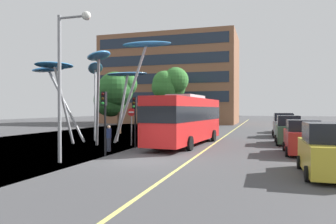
# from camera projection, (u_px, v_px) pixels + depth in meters

# --- Properties ---
(ground) EXTENTS (120.00, 240.00, 0.10)m
(ground) POSITION_uv_depth(u_px,v_px,m) (132.00, 161.00, 17.02)
(ground) COLOR #424244
(red_bus) EXTENTS (3.52, 11.37, 3.77)m
(red_bus) POSITION_uv_depth(u_px,v_px,m) (186.00, 118.00, 24.06)
(red_bus) COLOR red
(red_bus) RESTS_ON ground
(leaf_sculpture) EXTENTS (12.21, 11.54, 8.07)m
(leaf_sculpture) POSITION_uv_depth(u_px,v_px,m) (96.00, 68.00, 25.81)
(leaf_sculpture) COLOR #9EA0A5
(leaf_sculpture) RESTS_ON ground
(traffic_light_kerb_near) EXTENTS (0.28, 0.42, 3.71)m
(traffic_light_kerb_near) POSITION_uv_depth(u_px,v_px,m) (104.00, 110.00, 18.38)
(traffic_light_kerb_near) COLOR black
(traffic_light_kerb_near) RESTS_ON ground
(traffic_light_kerb_far) EXTENTS (0.28, 0.42, 3.54)m
(traffic_light_kerb_far) POSITION_uv_depth(u_px,v_px,m) (135.00, 111.00, 22.13)
(traffic_light_kerb_far) COLOR black
(traffic_light_kerb_far) RESTS_ON ground
(traffic_light_island_mid) EXTENTS (0.28, 0.42, 3.22)m
(traffic_light_island_mid) POSITION_uv_depth(u_px,v_px,m) (153.00, 113.00, 27.44)
(traffic_light_island_mid) COLOR black
(traffic_light_island_mid) RESTS_ON ground
(car_parked_near) EXTENTS (1.92, 4.38, 2.16)m
(car_parked_near) POSITION_uv_depth(u_px,v_px,m) (326.00, 151.00, 12.89)
(car_parked_near) COLOR gold
(car_parked_near) RESTS_ON ground
(car_parked_mid) EXTENTS (2.07, 4.22, 2.07)m
(car_parked_mid) POSITION_uv_depth(u_px,v_px,m) (302.00, 138.00, 19.08)
(car_parked_mid) COLOR maroon
(car_parked_mid) RESTS_ON ground
(car_parked_far) EXTENTS (1.92, 4.27, 2.22)m
(car_parked_far) POSITION_uv_depth(u_px,v_px,m) (288.00, 131.00, 24.69)
(car_parked_far) COLOR #2D5138
(car_parked_far) RESTS_ON ground
(car_side_street) EXTENTS (2.00, 4.25, 2.34)m
(car_side_street) POSITION_uv_depth(u_px,v_px,m) (283.00, 126.00, 31.35)
(car_side_street) COLOR gray
(car_side_street) RESTS_ON ground
(car_far_side) EXTENTS (2.00, 4.45, 2.19)m
(car_far_side) POSITION_uv_depth(u_px,v_px,m) (285.00, 124.00, 37.17)
(car_far_side) COLOR silver
(car_far_side) RESTS_ON ground
(street_lamp) EXTENTS (1.85, 0.44, 7.50)m
(street_lamp) POSITION_uv_depth(u_px,v_px,m) (67.00, 67.00, 15.96)
(street_lamp) COLOR gray
(street_lamp) RESTS_ON ground
(tree_pavement_near) EXTENTS (4.99, 4.17, 6.88)m
(tree_pavement_near) POSITION_uv_depth(u_px,v_px,m) (115.00, 93.00, 35.66)
(tree_pavement_near) COLOR brown
(tree_pavement_near) RESTS_ON ground
(tree_pavement_far) EXTENTS (5.43, 5.30, 9.09)m
(tree_pavement_far) POSITION_uv_depth(u_px,v_px,m) (170.00, 86.00, 48.54)
(tree_pavement_far) COLOR brown
(tree_pavement_far) RESTS_ON ground
(pedestrian) EXTENTS (0.34, 0.34, 1.67)m
(pedestrian) POSITION_uv_depth(u_px,v_px,m) (109.00, 138.00, 20.42)
(pedestrian) COLOR #2D3342
(pedestrian) RESTS_ON ground
(no_entry_sign) EXTENTS (0.60, 0.12, 2.78)m
(no_entry_sign) POSITION_uv_depth(u_px,v_px,m) (131.00, 121.00, 23.73)
(no_entry_sign) COLOR gray
(no_entry_sign) RESTS_ON ground
(backdrop_building) EXTENTS (25.83, 12.44, 16.83)m
(backdrop_building) POSITION_uv_depth(u_px,v_px,m) (170.00, 80.00, 63.22)
(backdrop_building) COLOR brown
(backdrop_building) RESTS_ON ground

